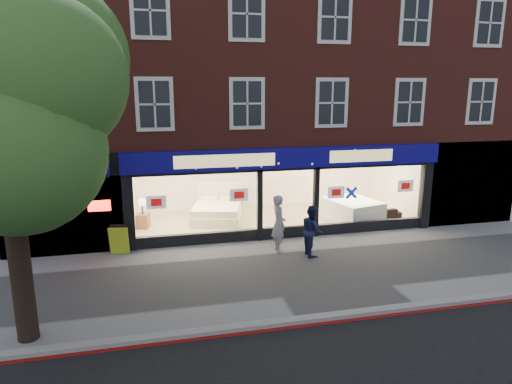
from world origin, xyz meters
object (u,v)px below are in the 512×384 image
object	(u,v)px
display_bed	(217,211)
pedestrian_blue	(312,230)
a_board	(119,240)
pedestrian_grey	(279,224)
sofa	(378,214)
mattress_stack	(353,210)

from	to	relation	value
display_bed	pedestrian_blue	distance (m)	5.02
a_board	pedestrian_blue	xyz separation A→B (m)	(6.08, -1.50, 0.34)
display_bed	pedestrian_grey	distance (m)	4.17
sofa	mattress_stack	bearing A→B (deg)	-23.30
mattress_stack	pedestrian_blue	size ratio (longest dim) A/B	1.47
mattress_stack	pedestrian_blue	world-z (taller)	pedestrian_blue
mattress_stack	a_board	xyz separation A→B (m)	(-8.94, -1.57, -0.03)
pedestrian_blue	mattress_stack	bearing A→B (deg)	-41.56
display_bed	pedestrian_blue	size ratio (longest dim) A/B	1.65
pedestrian_blue	pedestrian_grey	bearing A→B (deg)	63.93
display_bed	mattress_stack	world-z (taller)	display_bed
a_board	pedestrian_blue	world-z (taller)	pedestrian_blue
mattress_stack	a_board	world-z (taller)	a_board
mattress_stack	pedestrian_grey	size ratio (longest dim) A/B	1.26
a_board	pedestrian_blue	bearing A→B (deg)	-5.48
display_bed	sofa	distance (m)	6.43
display_bed	pedestrian_blue	xyz separation A→B (m)	(2.42, -4.38, 0.36)
a_board	display_bed	bearing A→B (deg)	46.57
sofa	pedestrian_blue	world-z (taller)	pedestrian_blue
a_board	pedestrian_blue	distance (m)	6.27
mattress_stack	sofa	distance (m)	1.01
sofa	pedestrian_blue	distance (m)	4.70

